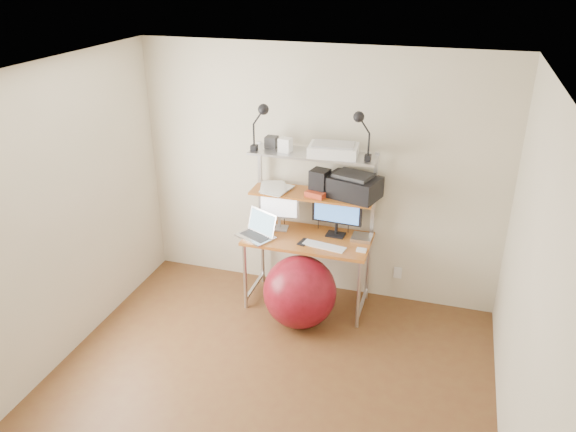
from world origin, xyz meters
name	(u,v)px	position (x,y,z in m)	size (l,w,h in m)	color
room	(256,262)	(0.00, 0.00, 1.25)	(3.60, 3.60, 3.60)	brown
computer_desk	(310,215)	(0.00, 1.50, 0.96)	(1.20, 0.60, 1.57)	#B06522
wall_outlet	(398,273)	(0.85, 1.79, 0.30)	(0.08, 0.01, 0.12)	silver
monitor_silver	(279,207)	(-0.33, 1.56, 0.97)	(0.39, 0.16, 0.44)	#ABAAAF
monitor_black	(337,212)	(0.24, 1.58, 0.98)	(0.49, 0.15, 0.49)	black
laptop	(259,231)	(-0.47, 1.34, 0.79)	(0.44, 0.41, 0.31)	silver
keyboard	(324,246)	(0.19, 1.30, 0.75)	(0.41, 0.12, 0.01)	silver
mouse	(361,250)	(0.54, 1.31, 0.75)	(0.09, 0.06, 0.03)	silver
mac_mini	(362,238)	(0.50, 1.55, 0.76)	(0.19, 0.19, 0.04)	silver
phone	(304,242)	(-0.01, 1.33, 0.75)	(0.08, 0.15, 0.01)	black
printer	(353,186)	(0.38, 1.60, 1.26)	(0.56, 0.45, 0.23)	black
nas_cube	(320,182)	(0.07, 1.58, 1.27)	(0.16, 0.16, 0.24)	black
red_box	(316,194)	(0.06, 1.50, 1.18)	(0.19, 0.12, 0.05)	#B0361C
scanner	(333,150)	(0.19, 1.55, 1.61)	(0.46, 0.32, 0.12)	silver
box_white	(285,145)	(-0.26, 1.53, 1.62)	(0.11, 0.09, 0.13)	silver
box_grey	(271,142)	(-0.42, 1.61, 1.61)	(0.11, 0.11, 0.11)	#2D2D30
clip_lamp_left	(261,117)	(-0.46, 1.46, 1.88)	(0.18, 0.10, 0.45)	black
clip_lamp_right	(361,125)	(0.44, 1.50, 1.87)	(0.17, 0.10, 0.44)	black
exercise_ball	(300,292)	(0.02, 1.09, 0.34)	(0.69, 0.69, 0.69)	maroon
paper_stack	(275,188)	(-0.37, 1.57, 1.16)	(0.37, 0.41, 0.02)	white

